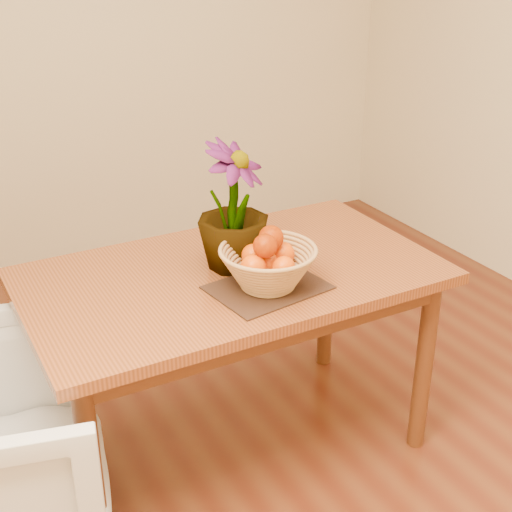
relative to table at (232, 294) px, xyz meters
name	(u,v)px	position (x,y,z in m)	size (l,w,h in m)	color
floor	(273,495)	(0.00, -0.30, -0.66)	(4.50, 4.50, 0.00)	#602D16
wall_back	(62,22)	(0.00, 1.95, 0.69)	(4.00, 0.02, 2.70)	beige
table	(232,294)	(0.00, 0.00, 0.00)	(1.40, 0.80, 0.75)	brown
placemat	(268,287)	(0.05, -0.17, 0.09)	(0.36, 0.27, 0.01)	#371E14
wicker_basket	(268,269)	(0.05, -0.17, 0.16)	(0.32, 0.32, 0.13)	tan
orange_pile	(268,252)	(0.05, -0.17, 0.22)	(0.21, 0.20, 0.15)	#E96103
potted_plant	(233,207)	(0.02, 0.03, 0.31)	(0.24, 0.24, 0.44)	#144213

